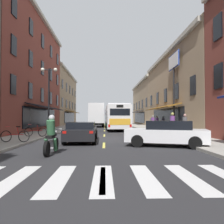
{
  "coord_description": "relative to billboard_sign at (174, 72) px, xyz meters",
  "views": [
    {
      "loc": [
        0.05,
        -15.49,
        1.54
      ],
      "look_at": [
        0.87,
        9.31,
        2.18
      ],
      "focal_mm": 34.36,
      "sensor_mm": 36.0,
      "label": 1
    }
  ],
  "objects": [
    {
      "name": "street_lamp_twin",
      "position": [
        -11.86,
        -2.74,
        -2.92
      ],
      "size": [
        1.42,
        0.32,
        5.72
      ],
      "color": "black",
      "rests_on": "sidewalk_left"
    },
    {
      "name": "billboard_sign",
      "position": [
        0.0,
        0.0,
        0.0
      ],
      "size": [
        0.4,
        3.08,
        7.89
      ],
      "color": "black",
      "rests_on": "sidewalk_right"
    },
    {
      "name": "lane_centre_dashes",
      "position": [
        -7.05,
        -6.18,
        -6.21
      ],
      "size": [
        0.14,
        73.9,
        0.01
      ],
      "color": "#DBCC4C",
      "rests_on": "ground"
    },
    {
      "name": "sedan_near",
      "position": [
        -8.48,
        -7.59,
        -5.56
      ],
      "size": [
        1.97,
        4.74,
        1.26
      ],
      "color": "black",
      "rests_on": "ground"
    },
    {
      "name": "ground_plane",
      "position": [
        -7.05,
        -5.93,
        -6.26
      ],
      "size": [
        34.8,
        80.0,
        0.1
      ],
      "primitive_type": "cube",
      "color": "#28282B"
    },
    {
      "name": "motorcycle_rider",
      "position": [
        -9.26,
        -12.23,
        -5.51
      ],
      "size": [
        0.62,
        2.07,
        1.66
      ],
      "color": "black",
      "rests_on": "ground"
    },
    {
      "name": "sidewalk_left",
      "position": [
        -12.95,
        -5.93,
        -6.14
      ],
      "size": [
        3.0,
        80.0,
        0.14
      ],
      "primitive_type": "cube",
      "color": "#A39E93",
      "rests_on": "ground"
    },
    {
      "name": "transit_bus",
      "position": [
        -5.56,
        6.43,
        -4.6
      ],
      "size": [
        2.77,
        12.21,
        3.06
      ],
      "color": "silver",
      "rests_on": "ground"
    },
    {
      "name": "crosswalk_near",
      "position": [
        -7.05,
        -15.93,
        -6.21
      ],
      "size": [
        7.1,
        2.8,
        0.01
      ],
      "color": "silver",
      "rests_on": "ground"
    },
    {
      "name": "sedan_mid",
      "position": [
        -3.67,
        -9.98,
        -5.51
      ],
      "size": [
        4.55,
        3.01,
        1.37
      ],
      "color": "silver",
      "rests_on": "ground"
    },
    {
      "name": "pedestrian_rear",
      "position": [
        -0.59,
        -4.49,
        -5.2
      ],
      "size": [
        0.36,
        0.36,
        1.69
      ],
      "rotation": [
        0.0,
        0.0,
        0.49
      ],
      "color": "#B29947",
      "rests_on": "sidewalk_right"
    },
    {
      "name": "pedestrian_mid",
      "position": [
        -0.15,
        6.45,
        -5.26
      ],
      "size": [
        0.36,
        0.36,
        1.6
      ],
      "rotation": [
        0.0,
        0.0,
        2.48
      ],
      "color": "#4C4C51",
      "rests_on": "sidewalk_right"
    },
    {
      "name": "bicycle_mid",
      "position": [
        -12.14,
        -5.35,
        -5.71
      ],
      "size": [
        1.71,
        0.48,
        0.91
      ],
      "color": "black",
      "rests_on": "sidewalk_left"
    },
    {
      "name": "sidewalk_right",
      "position": [
        -1.15,
        -5.93,
        -6.14
      ],
      "size": [
        3.0,
        80.0,
        0.14
      ],
      "primitive_type": "cube",
      "color": "#A39E93",
      "rests_on": "ground"
    },
    {
      "name": "pedestrian_far",
      "position": [
        -1.88,
        -5.36,
        -5.15
      ],
      "size": [
        0.36,
        0.36,
        1.79
      ],
      "rotation": [
        0.0,
        0.0,
        4.64
      ],
      "color": "#33663F",
      "rests_on": "sidewalk_right"
    },
    {
      "name": "pedestrian_near",
      "position": [
        -1.88,
        1.33,
        -5.21
      ],
      "size": [
        0.51,
        0.48,
        1.64
      ],
      "rotation": [
        0.0,
        0.0,
        4.04
      ],
      "color": "navy",
      "rests_on": "sidewalk_right"
    },
    {
      "name": "box_truck",
      "position": [
        -8.43,
        13.69,
        -4.28
      ],
      "size": [
        2.69,
        6.7,
        3.74
      ],
      "color": "white",
      "rests_on": "ground"
    },
    {
      "name": "bicycle_near",
      "position": [
        -12.12,
        -9.02,
        -5.71
      ],
      "size": [
        1.71,
        0.48,
        0.91
      ],
      "color": "black",
      "rests_on": "sidewalk_left"
    }
  ]
}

